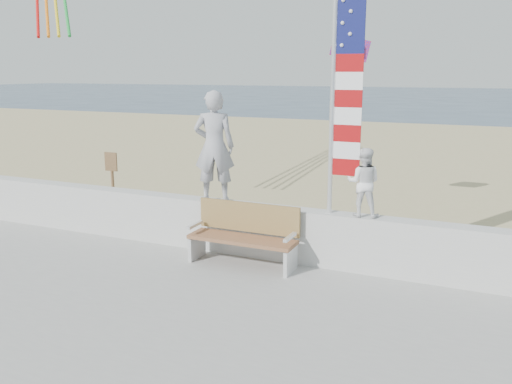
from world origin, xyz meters
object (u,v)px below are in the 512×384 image
Objects in this scene: bench at (244,234)px; child at (364,182)px; flag at (341,92)px; adult at (214,146)px.

child is at bearing 13.93° from bench.
adult is at bearing 179.99° from flag.
flag reaches higher than adult.
adult is at bearing -6.25° from child.
child is at bearing 0.04° from flag.
bench is 0.51× the size of flag.
child is 1.43m from flag.
flag is (-0.41, -0.00, 1.37)m from child.
bench is at bearing 7.69° from child.
adult is 2.40m from flag.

